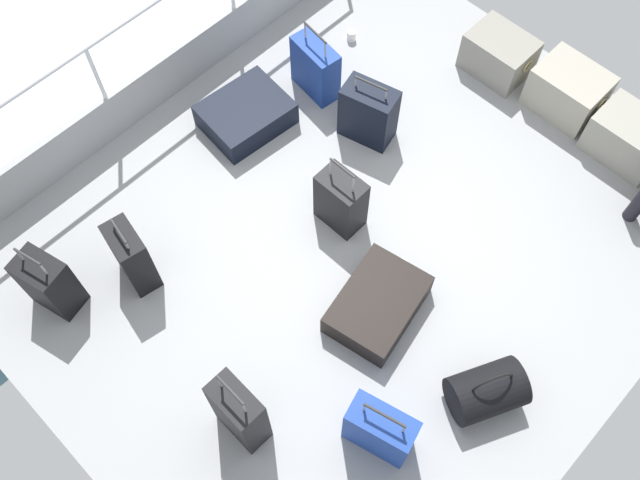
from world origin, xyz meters
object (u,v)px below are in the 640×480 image
Objects in this scene: suitcase_1 at (368,113)px; suitcase_8 at (378,304)px; suitcase_3 at (132,257)px; paper_cup at (351,36)px; suitcase_4 at (315,68)px; suitcase_5 at (380,430)px; duffel_bag at (487,391)px; cargo_crate_1 at (568,90)px; suitcase_6 at (240,413)px; cargo_crate_2 at (628,138)px; suitcase_0 at (246,114)px; suitcase_2 at (49,283)px; suitcase_7 at (340,201)px; cargo_crate_0 at (499,54)px.

suitcase_1 is 0.79× the size of suitcase_8.
paper_cup is at bearing 99.63° from suitcase_3.
suitcase_1 is at bearing 135.04° from suitcase_8.
suitcase_8 is at bearing -33.57° from suitcase_4.
suitcase_4 is at bearing 175.70° from suitcase_1.
suitcase_8 is (-0.63, 0.69, -0.15)m from suitcase_5.
duffel_bag is at bearing 23.32° from suitcase_3.
cargo_crate_1 is at bearing 21.16° from paper_cup.
suitcase_5 is at bearing -37.82° from suitcase_4.
suitcase_6 is 8.95× the size of paper_cup.
suitcase_0 is (-2.47, -1.99, -0.07)m from cargo_crate_2.
suitcase_3 is at bearing -145.16° from suitcase_8.
suitcase_0 is at bearing -141.17° from cargo_crate_2.
cargo_crate_2 is 4.67m from suitcase_2.
suitcase_3 is 0.79× the size of suitcase_6.
paper_cup is (-0.01, 1.33, -0.07)m from suitcase_0.
suitcase_4 is 3.09m from suitcase_5.
suitcase_0 is 0.72m from suitcase_4.
suitcase_3 reaches higher than suitcase_0.
cargo_crate_2 is 2.55m from suitcase_8.
cargo_crate_1 is at bearing 90.80° from suitcase_6.
duffel_bag is (0.47, -2.48, -0.02)m from cargo_crate_2.
suitcase_6 is (-0.58, -3.76, 0.16)m from cargo_crate_2.
suitcase_6 is (-0.71, -0.57, 0.09)m from suitcase_5.
suitcase_7 reaches higher than suitcase_5.
paper_cup is at bearing 148.32° from duffel_bag.
suitcase_5 is 3.64m from paper_cup.
duffel_bag reaches higher than cargo_crate_0.
cargo_crate_1 reaches higher than cargo_crate_2.
duffel_bag is 5.99× the size of paper_cup.
suitcase_2 is at bearing -103.22° from cargo_crate_0.
suitcase_2 is at bearing -102.58° from suitcase_1.
suitcase_5 is at bearing -38.08° from suitcase_7.
suitcase_6 is (1.68, 0.31, 0.08)m from suitcase_2.
suitcase_5 is (1.44, -3.18, 0.08)m from cargo_crate_0.
duffel_bag is (2.73, 1.60, -0.10)m from suitcase_2.
paper_cup is at bearing 93.54° from suitcase_2.
cargo_crate_2 is 0.77× the size of suitcase_8.
cargo_crate_1 is 0.83× the size of suitcase_0.
cargo_crate_2 is at bearing 81.17° from suitcase_6.
cargo_crate_1 is at bearing 5.79° from cargo_crate_0.
cargo_crate_2 is at bearing 14.85° from paper_cup.
suitcase_6 is 1.23× the size of suitcase_7.
suitcase_7 is at bearing -61.76° from suitcase_1.
paper_cup is (-1.90, 3.11, -0.31)m from suitcase_6.
suitcase_2 is at bearing -117.60° from suitcase_7.
suitcase_0 is at bearing 170.53° from duffel_bag.
suitcase_6 is (0.05, -3.82, 0.15)m from cargo_crate_1.
suitcase_0 is at bearing 107.08° from suitcase_3.
suitcase_2 is 2.21m from suitcase_7.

